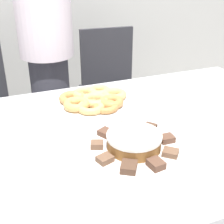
{
  "coord_description": "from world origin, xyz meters",
  "views": [
    {
      "loc": [
        -0.39,
        -0.99,
        1.38
      ],
      "look_at": [
        0.02,
        0.06,
        0.81
      ],
      "focal_mm": 50.0,
      "sensor_mm": 36.0,
      "label": 1
    }
  ],
  "objects_px": {
    "person_standing": "(46,44)",
    "office_chair_right": "(112,96)",
    "plate_cake": "(134,149)",
    "frosted_cake": "(134,141)",
    "plate_donuts": "(95,105)"
  },
  "relations": [
    {
      "from": "frosted_cake",
      "to": "person_standing",
      "type": "bearing_deg",
      "value": 96.73
    },
    {
      "from": "frosted_cake",
      "to": "office_chair_right",
      "type": "bearing_deg",
      "value": 72.4
    },
    {
      "from": "plate_donuts",
      "to": "frosted_cake",
      "type": "relative_size",
      "value": 1.83
    },
    {
      "from": "person_standing",
      "to": "office_chair_right",
      "type": "xyz_separation_m",
      "value": [
        0.47,
        0.14,
        -0.47
      ]
    },
    {
      "from": "frosted_cake",
      "to": "plate_donuts",
      "type": "bearing_deg",
      "value": 91.57
    },
    {
      "from": "person_standing",
      "to": "office_chair_right",
      "type": "distance_m",
      "value": 0.68
    },
    {
      "from": "person_standing",
      "to": "frosted_cake",
      "type": "relative_size",
      "value": 8.64
    },
    {
      "from": "office_chair_right",
      "to": "plate_cake",
      "type": "xyz_separation_m",
      "value": [
        -0.36,
        -1.13,
        0.32
      ]
    },
    {
      "from": "office_chair_right",
      "to": "frosted_cake",
      "type": "relative_size",
      "value": 4.61
    },
    {
      "from": "office_chair_right",
      "to": "plate_donuts",
      "type": "height_order",
      "value": "office_chair_right"
    },
    {
      "from": "plate_cake",
      "to": "frosted_cake",
      "type": "height_order",
      "value": "frosted_cake"
    },
    {
      "from": "person_standing",
      "to": "office_chair_right",
      "type": "relative_size",
      "value": 1.87
    },
    {
      "from": "office_chair_right",
      "to": "plate_cake",
      "type": "height_order",
      "value": "office_chair_right"
    },
    {
      "from": "person_standing",
      "to": "plate_cake",
      "type": "xyz_separation_m",
      "value": [
        0.12,
        -0.98,
        -0.16
      ]
    },
    {
      "from": "person_standing",
      "to": "plate_cake",
      "type": "relative_size",
      "value": 4.89
    }
  ]
}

